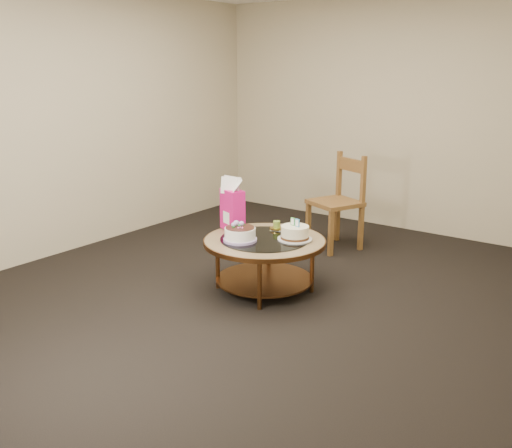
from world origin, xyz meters
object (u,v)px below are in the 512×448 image
Objects in this scene: gift_bag at (232,204)px; dining_chair at (338,201)px; decorated_cake at (240,235)px; coffee_table at (265,248)px; cream_cake at (295,233)px.

gift_bag is 0.47× the size of dining_chair.
dining_chair is at bearing 88.31° from decorated_cake.
gift_bag is (-0.38, 0.05, 0.31)m from coffee_table.
coffee_table is 2.22× the size of gift_bag.
cream_cake is 0.63m from gift_bag.
coffee_table is at bearing -63.90° from dining_chair.
cream_cake reaches higher than coffee_table.
cream_cake is at bearing 29.19° from coffee_table.
cream_cake reaches higher than decorated_cake.
dining_chair is (0.31, 1.36, -0.19)m from gift_bag.
cream_cake is 0.62× the size of gift_bag.
coffee_table is 0.29m from cream_cake.
decorated_cake is 0.96× the size of cream_cake.
decorated_cake is 0.45m from cream_cake.
cream_cake is 0.29× the size of dining_chair.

